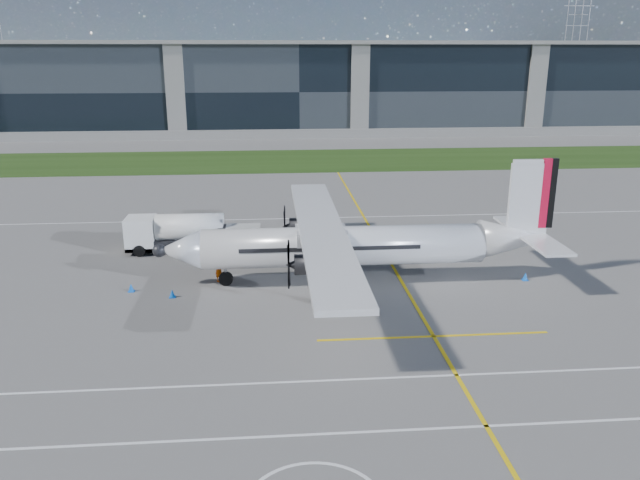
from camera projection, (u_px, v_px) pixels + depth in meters
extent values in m
plane|color=slate|center=(312.00, 171.00, 75.51)|extent=(400.00, 400.00, 0.00)
cube|color=#1F3A0F|center=(308.00, 160.00, 83.13)|extent=(400.00, 18.00, 0.04)
cube|color=black|center=(297.00, 89.00, 111.47)|extent=(120.00, 20.00, 15.00)
cube|color=black|center=(287.00, 93.00, 169.99)|extent=(400.00, 6.00, 6.00)
cube|color=yellow|center=(380.00, 244.00, 47.14)|extent=(0.20, 70.00, 0.01)
cube|color=white|center=(410.00, 430.00, 24.02)|extent=(90.00, 0.15, 0.01)
imported|color=#F25907|center=(219.00, 266.00, 39.27)|extent=(0.82, 0.96, 1.98)
cone|color=blue|center=(525.00, 276.00, 39.62)|extent=(0.36, 0.36, 0.50)
cone|color=blue|center=(131.00, 288.00, 37.76)|extent=(0.36, 0.36, 0.50)
cone|color=blue|center=(307.00, 223.00, 51.85)|extent=(0.36, 0.36, 0.50)
cone|color=blue|center=(172.00, 293.00, 36.87)|extent=(0.36, 0.36, 0.50)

